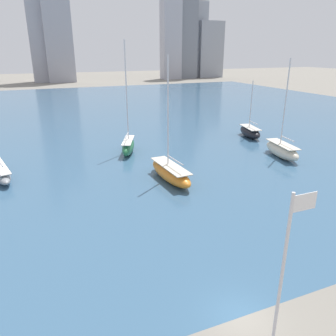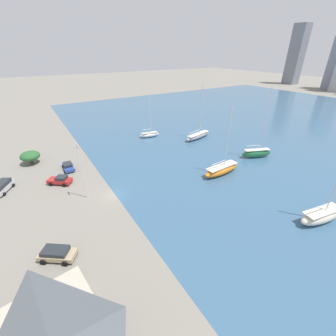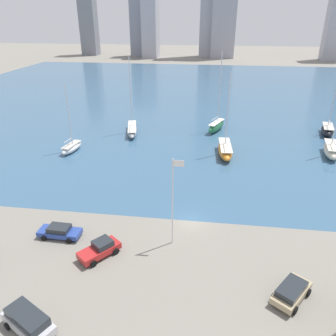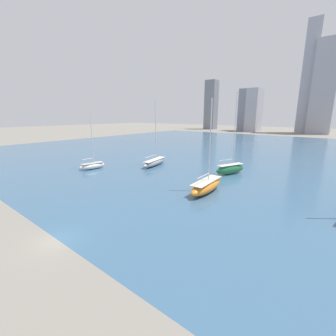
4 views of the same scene
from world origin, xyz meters
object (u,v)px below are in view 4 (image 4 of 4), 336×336
object	(u,v)px
sailboat_green	(230,169)
sailboat_orange	(206,186)
sailboat_white	(92,165)
sailboat_gray	(155,162)

from	to	relation	value
sailboat_green	sailboat_orange	world-z (taller)	sailboat_green
sailboat_green	sailboat_white	size ratio (longest dim) A/B	1.32
sailboat_orange	sailboat_gray	size ratio (longest dim) A/B	0.93
sailboat_white	sailboat_gray	bearing A→B (deg)	61.56
sailboat_green	sailboat_gray	size ratio (longest dim) A/B	1.06
sailboat_green	sailboat_white	xyz separation A→B (m)	(-27.51, -15.73, -0.36)
sailboat_gray	sailboat_white	bearing A→B (deg)	-139.85
sailboat_green	sailboat_white	bearing A→B (deg)	-127.69
sailboat_gray	sailboat_green	bearing A→B (deg)	-0.88
sailboat_gray	sailboat_white	size ratio (longest dim) A/B	1.25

